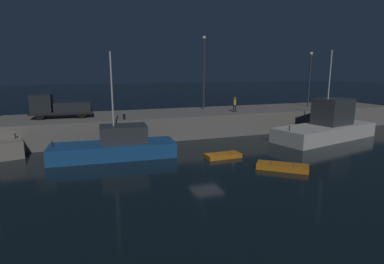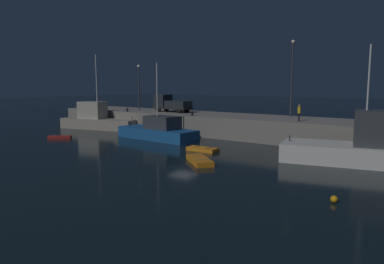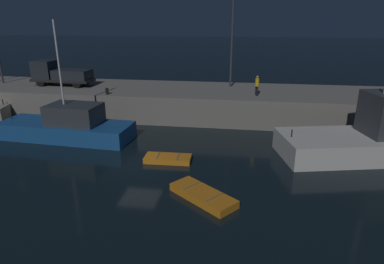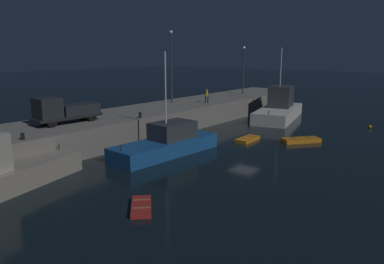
{
  "view_description": "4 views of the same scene",
  "coord_description": "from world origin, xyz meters",
  "px_view_note": "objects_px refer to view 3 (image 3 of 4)",
  "views": [
    {
      "loc": [
        -9.44,
        -22.83,
        7.43
      ],
      "look_at": [
        1.2,
        7.03,
        1.12
      ],
      "focal_mm": 29.06,
      "sensor_mm": 36.0,
      "label": 1
    },
    {
      "loc": [
        21.67,
        -27.42,
        6.37
      ],
      "look_at": [
        -2.62,
        4.93,
        1.09
      ],
      "focal_mm": 33.71,
      "sensor_mm": 36.0,
      "label": 2
    },
    {
      "loc": [
        6.4,
        -19.08,
        9.0
      ],
      "look_at": [
        3.0,
        3.57,
        1.15
      ],
      "focal_mm": 31.09,
      "sensor_mm": 36.0,
      "label": 3
    },
    {
      "loc": [
        -30.15,
        -17.12,
        8.78
      ],
      "look_at": [
        -2.1,
        4.91,
        1.04
      ],
      "focal_mm": 33.99,
      "sensor_mm": 36.0,
      "label": 4
    }
  ],
  "objects_px": {
    "fishing_trawler_red": "(68,126)",
    "utility_truck": "(59,74)",
    "fishing_boat_blue": "(379,137)",
    "dinghy_red_small": "(203,195)",
    "bollard_central": "(107,91)",
    "dockworker": "(257,84)",
    "rowboat_white_mid": "(168,159)",
    "lamp_post_east": "(232,32)"
  },
  "relations": [
    {
      "from": "dinghy_red_small",
      "to": "dockworker",
      "type": "bearing_deg",
      "value": 77.61
    },
    {
      "from": "fishing_boat_blue",
      "to": "rowboat_white_mid",
      "type": "distance_m",
      "value": 14.44
    },
    {
      "from": "fishing_boat_blue",
      "to": "bollard_central",
      "type": "relative_size",
      "value": 23.64
    },
    {
      "from": "fishing_boat_blue",
      "to": "bollard_central",
      "type": "height_order",
      "value": "fishing_boat_blue"
    },
    {
      "from": "fishing_trawler_red",
      "to": "dockworker",
      "type": "bearing_deg",
      "value": 23.23
    },
    {
      "from": "dinghy_red_small",
      "to": "dockworker",
      "type": "xyz_separation_m",
      "value": [
        3.07,
        13.99,
        3.33
      ]
    },
    {
      "from": "lamp_post_east",
      "to": "fishing_trawler_red",
      "type": "bearing_deg",
      "value": -140.27
    },
    {
      "from": "dinghy_red_small",
      "to": "dockworker",
      "type": "relative_size",
      "value": 2.18
    },
    {
      "from": "dinghy_red_small",
      "to": "dockworker",
      "type": "height_order",
      "value": "dockworker"
    },
    {
      "from": "lamp_post_east",
      "to": "bollard_central",
      "type": "height_order",
      "value": "lamp_post_east"
    },
    {
      "from": "rowboat_white_mid",
      "to": "lamp_post_east",
      "type": "relative_size",
      "value": 0.34
    },
    {
      "from": "fishing_trawler_red",
      "to": "dinghy_red_small",
      "type": "distance_m",
      "value": 13.92
    },
    {
      "from": "fishing_boat_blue",
      "to": "utility_truck",
      "type": "xyz_separation_m",
      "value": [
        -27.62,
        8.17,
        2.36
      ]
    },
    {
      "from": "lamp_post_east",
      "to": "bollard_central",
      "type": "relative_size",
      "value": 16.11
    },
    {
      "from": "fishing_trawler_red",
      "to": "utility_truck",
      "type": "xyz_separation_m",
      "value": [
        -4.89,
        8.08,
        2.72
      ]
    },
    {
      "from": "fishing_boat_blue",
      "to": "rowboat_white_mid",
      "type": "height_order",
      "value": "fishing_boat_blue"
    },
    {
      "from": "fishing_trawler_red",
      "to": "lamp_post_east",
      "type": "relative_size",
      "value": 1.18
    },
    {
      "from": "dinghy_red_small",
      "to": "lamp_post_east",
      "type": "height_order",
      "value": "lamp_post_east"
    },
    {
      "from": "utility_truck",
      "to": "lamp_post_east",
      "type": "bearing_deg",
      "value": 6.8
    },
    {
      "from": "bollard_central",
      "to": "fishing_boat_blue",
      "type": "bearing_deg",
      "value": -12.95
    },
    {
      "from": "rowboat_white_mid",
      "to": "bollard_central",
      "type": "relative_size",
      "value": 5.5
    },
    {
      "from": "fishing_boat_blue",
      "to": "dockworker",
      "type": "xyz_separation_m",
      "value": [
        -8.1,
        6.37,
        2.17
      ]
    },
    {
      "from": "fishing_trawler_red",
      "to": "utility_truck",
      "type": "bearing_deg",
      "value": 121.15
    },
    {
      "from": "fishing_boat_blue",
      "to": "dinghy_red_small",
      "type": "bearing_deg",
      "value": -145.69
    },
    {
      "from": "dockworker",
      "to": "bollard_central",
      "type": "height_order",
      "value": "dockworker"
    },
    {
      "from": "rowboat_white_mid",
      "to": "bollard_central",
      "type": "height_order",
      "value": "bollard_central"
    },
    {
      "from": "rowboat_white_mid",
      "to": "dinghy_red_small",
      "type": "relative_size",
      "value": 0.81
    },
    {
      "from": "dockworker",
      "to": "bollard_central",
      "type": "xyz_separation_m",
      "value": [
        -13.23,
        -1.46,
        -0.72
      ]
    },
    {
      "from": "rowboat_white_mid",
      "to": "dinghy_red_small",
      "type": "bearing_deg",
      "value": -57.52
    },
    {
      "from": "lamp_post_east",
      "to": "utility_truck",
      "type": "relative_size",
      "value": 1.44
    },
    {
      "from": "fishing_trawler_red",
      "to": "dockworker",
      "type": "height_order",
      "value": "fishing_trawler_red"
    },
    {
      "from": "dockworker",
      "to": "bollard_central",
      "type": "bearing_deg",
      "value": -173.68
    },
    {
      "from": "fishing_trawler_red",
      "to": "rowboat_white_mid",
      "type": "height_order",
      "value": "fishing_trawler_red"
    },
    {
      "from": "fishing_boat_blue",
      "to": "rowboat_white_mid",
      "type": "bearing_deg",
      "value": -167.48
    },
    {
      "from": "dockworker",
      "to": "fishing_boat_blue",
      "type": "bearing_deg",
      "value": -38.16
    },
    {
      "from": "fishing_trawler_red",
      "to": "utility_truck",
      "type": "height_order",
      "value": "fishing_trawler_red"
    },
    {
      "from": "rowboat_white_mid",
      "to": "dockworker",
      "type": "xyz_separation_m",
      "value": [
        5.94,
        9.49,
        3.36
      ]
    },
    {
      "from": "fishing_trawler_red",
      "to": "dockworker",
      "type": "relative_size",
      "value": 6.07
    },
    {
      "from": "bollard_central",
      "to": "dockworker",
      "type": "bearing_deg",
      "value": 6.32
    },
    {
      "from": "rowboat_white_mid",
      "to": "utility_truck",
      "type": "xyz_separation_m",
      "value": [
        -13.57,
        11.29,
        3.55
      ]
    },
    {
      "from": "dinghy_red_small",
      "to": "dockworker",
      "type": "distance_m",
      "value": 14.71
    },
    {
      "from": "dinghy_red_small",
      "to": "rowboat_white_mid",
      "type": "bearing_deg",
      "value": 122.48
    }
  ]
}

